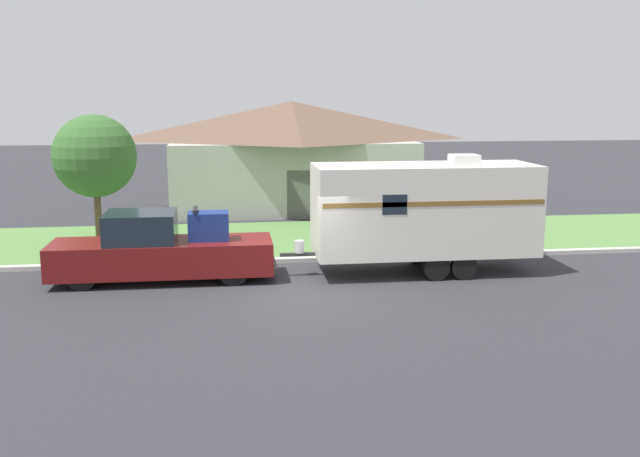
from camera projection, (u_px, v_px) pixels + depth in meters
name	position (u px, v px, depth m)	size (l,w,h in m)	color
ground_plane	(306.00, 294.00, 18.96)	(120.00, 120.00, 0.00)	#2D2D33
curb_strip	(293.00, 260.00, 22.60)	(80.00, 0.30, 0.14)	beige
lawn_strip	(284.00, 239.00, 26.17)	(80.00, 7.00, 0.03)	#568442
house_across_street	(292.00, 153.00, 32.97)	(11.69, 6.92, 4.94)	#B2B2A8
pickup_truck	(161.00, 250.00, 20.23)	(6.32, 1.91, 2.07)	black
travel_trailer	(424.00, 209.00, 21.03)	(7.53, 2.34, 3.51)	black
mailbox	(388.00, 225.00, 23.73)	(0.48, 0.20, 1.24)	brown
tree_in_yard	(95.00, 156.00, 24.81)	(2.89, 2.89, 4.58)	brown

